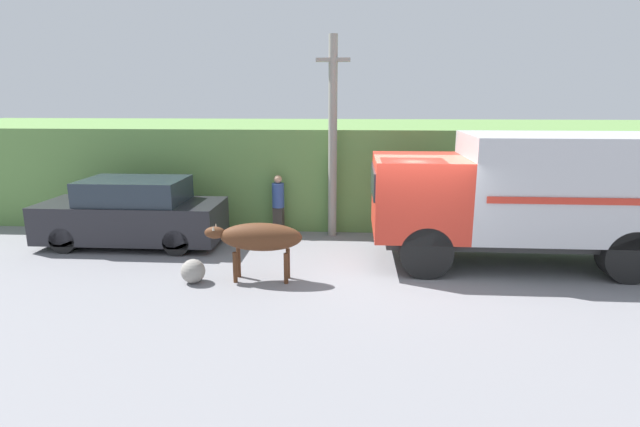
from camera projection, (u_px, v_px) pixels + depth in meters
name	position (u px, v px, depth m)	size (l,w,h in m)	color
ground_plane	(409.00, 274.00, 11.03)	(60.00, 60.00, 0.00)	gray
hillside_embankment	(391.00, 167.00, 17.14)	(32.00, 6.57, 2.92)	#608C47
cargo_truck	(531.00, 193.00, 11.22)	(6.79, 2.37, 3.02)	#2D2D2D
brown_cow	(259.00, 238.00, 10.46)	(2.07, 0.60, 1.26)	#512D19
parked_suv	(133.00, 214.00, 12.99)	(4.66, 1.83, 1.76)	#232328
pedestrian_on_hill	(278.00, 202.00, 13.99)	(0.40, 0.40, 1.69)	#38332D
utility_pole	(333.00, 135.00, 13.45)	(0.90, 0.24, 5.40)	gray
roadside_rock	(193.00, 271.00, 10.48)	(0.51, 0.51, 0.51)	gray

